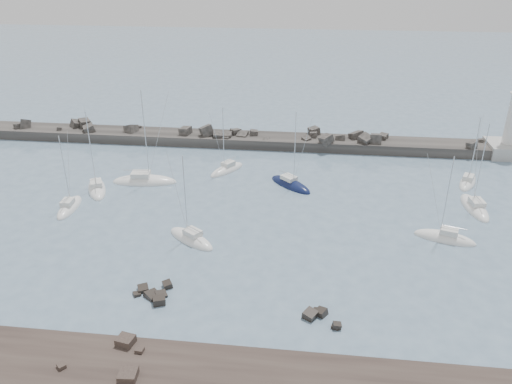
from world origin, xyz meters
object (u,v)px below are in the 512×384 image
lighthouse (510,139)px  sailboat_3 (145,182)px  sailboat_8 (474,208)px  sailboat_5 (227,170)px  sailboat_10 (468,183)px  sailboat_2 (69,208)px  sailboat_7 (445,238)px  sailboat_4 (191,239)px  sailboat_1 (97,189)px  sailboat_6 (290,185)px

lighthouse → sailboat_3: bearing=-162.4°
sailboat_8 → sailboat_3: bearing=176.3°
sailboat_5 → sailboat_8: bearing=-14.1°
sailboat_5 → sailboat_10: (38.63, -0.46, 0.00)m
sailboat_2 → sailboat_8: (57.25, 6.75, -0.00)m
sailboat_3 → sailboat_7: sailboat_3 is taller
sailboat_4 → sailboat_5: (0.69, 22.56, -0.00)m
sailboat_5 → sailboat_7: bearing=-30.7°
sailboat_1 → sailboat_7: 50.60m
sailboat_2 → sailboat_1: bearing=77.9°
sailboat_2 → sailboat_10: sailboat_2 is taller
sailboat_4 → sailboat_7: (31.94, 4.00, 0.00)m
sailboat_8 → sailboat_1: bearing=-179.7°
sailboat_2 → sailboat_4: (19.25, -6.43, 0.00)m
sailboat_1 → sailboat_7: (49.82, -8.85, 0.00)m
sailboat_6 → sailboat_4: bearing=-122.8°
sailboat_3 → sailboat_7: size_ratio=1.31×
sailboat_4 → sailboat_10: sailboat_4 is taller
sailboat_7 → sailboat_4: bearing=-172.9°
sailboat_8 → sailboat_2: bearing=-173.3°
sailboat_2 → sailboat_3: (7.77, 9.97, 0.00)m
sailboat_5 → sailboat_8: size_ratio=0.89×
sailboat_1 → sailboat_4: 22.01m
sailboat_7 → sailboat_8: sailboat_8 is taller
sailboat_7 → sailboat_10: sailboat_7 is taller
sailboat_2 → sailboat_10: bearing=15.0°
sailboat_4 → sailboat_2: bearing=161.5°
sailboat_6 → sailboat_10: (27.75, 4.14, 0.01)m
sailboat_2 → sailboat_7: 51.26m
sailboat_6 → sailboat_10: size_ratio=1.13×
sailboat_5 → sailboat_10: 38.64m
lighthouse → sailboat_8: bearing=-116.9°
lighthouse → sailboat_5: size_ratio=1.22×
sailboat_4 → sailboat_5: bearing=88.3°
sailboat_3 → sailboat_8: (49.48, -3.22, -0.00)m
sailboat_1 → sailboat_10: size_ratio=1.14×
sailboat_1 → sailboat_3: (6.39, 3.55, -0.00)m
lighthouse → sailboat_1: bearing=-161.2°
sailboat_1 → sailboat_3: size_ratio=0.83×
sailboat_10 → lighthouse: bearing=53.4°
sailboat_2 → sailboat_5: 25.65m
lighthouse → sailboat_2: bearing=-156.9°
sailboat_5 → sailboat_6: 11.81m
sailboat_1 → sailboat_4: size_ratio=1.08×
sailboat_3 → sailboat_4: size_ratio=1.30×
lighthouse → sailboat_1: lighthouse is taller
sailboat_7 → sailboat_10: size_ratio=1.05×
lighthouse → sailboat_10: 17.20m
sailboat_1 → sailboat_7: bearing=-10.1°
sailboat_1 → sailboat_8: 55.87m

